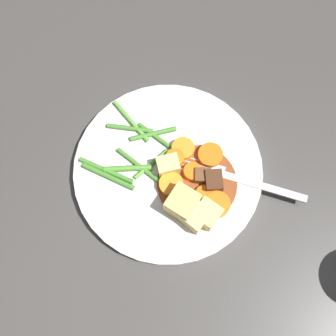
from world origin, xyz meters
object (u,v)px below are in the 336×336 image
object	(u,v)px
carrot_slice_4	(210,155)
carrot_slice_5	(219,202)
potato_chunk_3	(182,203)
carrot_slice_3	(205,194)
dinner_plate	(168,170)
meat_chunk_0	(203,176)
potato_chunk_0	(169,170)
carrot_slice_6	(193,172)
carrot_slice_0	(186,151)
potato_chunk_2	(207,214)
meat_chunk_1	(214,181)
carrot_slice_1	(171,185)
potato_chunk_1	(195,216)
carrot_slice_2	(174,158)
fork	(239,179)

from	to	relation	value
carrot_slice_4	carrot_slice_5	bearing A→B (deg)	-42.63
carrot_slice_4	potato_chunk_3	bearing A→B (deg)	-80.15
carrot_slice_4	carrot_slice_3	bearing A→B (deg)	-59.51
dinner_plate	meat_chunk_0	bearing A→B (deg)	22.47
potato_chunk_0	carrot_slice_6	bearing A→B (deg)	36.75
carrot_slice_0	carrot_slice_5	world-z (taller)	carrot_slice_0
potato_chunk_0	potato_chunk_2	world-z (taller)	potato_chunk_2
carrot_slice_3	potato_chunk_0	bearing A→B (deg)	-174.68
carrot_slice_3	meat_chunk_1	xyz separation A→B (m)	(-0.00, 0.02, 0.01)
carrot_slice_3	carrot_slice_1	bearing A→B (deg)	-157.02
potato_chunk_1	carrot_slice_5	bearing A→B (deg)	71.51
potato_chunk_0	carrot_slice_3	bearing A→B (deg)	5.32
potato_chunk_3	carrot_slice_6	bearing A→B (deg)	111.39
carrot_slice_3	carrot_slice_4	xyz separation A→B (m)	(-0.03, 0.05, 0.00)
meat_chunk_0	meat_chunk_1	world-z (taller)	meat_chunk_1
carrot_slice_5	meat_chunk_1	distance (m)	0.03
potato_chunk_2	carrot_slice_2	bearing A→B (deg)	157.21
carrot_slice_4	fork	size ratio (longest dim) A/B	0.20
carrot_slice_4	carrot_slice_5	distance (m)	0.07
carrot_slice_4	carrot_slice_2	bearing A→B (deg)	-135.99
carrot_slice_2	potato_chunk_0	size ratio (longest dim) A/B	0.87
carrot_slice_2	carrot_slice_3	distance (m)	0.07
carrot_slice_1	meat_chunk_0	world-z (taller)	meat_chunk_0
carrot_slice_3	potato_chunk_0	world-z (taller)	potato_chunk_0
carrot_slice_2	carrot_slice_4	distance (m)	0.05
carrot_slice_2	meat_chunk_0	world-z (taller)	meat_chunk_0
carrot_slice_0	meat_chunk_1	size ratio (longest dim) A/B	1.14
carrot_slice_6	potato_chunk_1	size ratio (longest dim) A/B	0.78
potato_chunk_1	carrot_slice_1	bearing A→B (deg)	164.46
carrot_slice_1	potato_chunk_3	world-z (taller)	potato_chunk_3
dinner_plate	carrot_slice_4	world-z (taller)	carrot_slice_4
carrot_slice_1	carrot_slice_4	world-z (taller)	carrot_slice_1
carrot_slice_1	dinner_plate	bearing A→B (deg)	138.27
dinner_plate	fork	xyz separation A→B (m)	(0.09, 0.05, 0.01)
carrot_slice_5	meat_chunk_0	size ratio (longest dim) A/B	1.65
dinner_plate	potato_chunk_1	xyz separation A→B (m)	(0.07, -0.03, 0.02)
dinner_plate	meat_chunk_0	distance (m)	0.05
carrot_slice_2	carrot_slice_6	size ratio (longest dim) A/B	1.02
carrot_slice_3	potato_chunk_3	size ratio (longest dim) A/B	0.69
meat_chunk_1	fork	world-z (taller)	meat_chunk_1
carrot_slice_0	meat_chunk_0	bearing A→B (deg)	-19.26
carrot_slice_2	potato_chunk_2	distance (m)	0.09
potato_chunk_2	fork	distance (m)	0.07
carrot_slice_6	meat_chunk_1	distance (m)	0.03
carrot_slice_1	potato_chunk_2	world-z (taller)	potato_chunk_2
potato_chunk_3	fork	world-z (taller)	potato_chunk_3
carrot_slice_1	meat_chunk_1	size ratio (longest dim) A/B	1.17
potato_chunk_1	meat_chunk_0	xyz separation A→B (m)	(-0.03, 0.05, -0.00)
carrot_slice_1	potato_chunk_1	bearing A→B (deg)	-15.54
carrot_slice_2	fork	distance (m)	0.09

